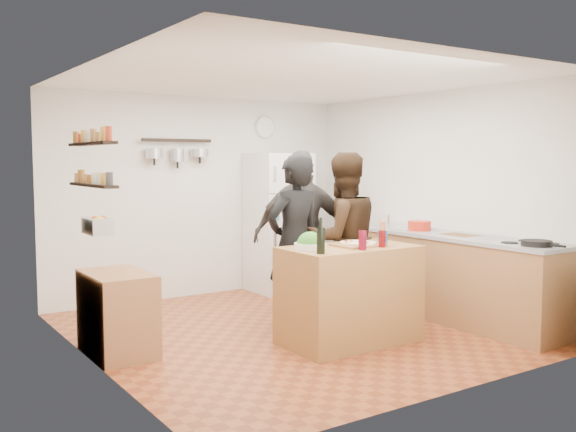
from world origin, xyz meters
TOP-DOWN VIEW (x-y plane):
  - room_shell at (0.00, 0.39)m, footprint 4.20×4.20m
  - prep_island at (0.19, -0.65)m, footprint 1.25×0.72m
  - pizza_board at (0.27, -0.67)m, footprint 0.42×0.34m
  - pizza at (0.27, -0.67)m, footprint 0.34×0.34m
  - salad_bowl at (-0.23, -0.60)m, footprint 0.29×0.29m
  - wine_bottle at (-0.31, -0.87)m, footprint 0.07×0.07m
  - wine_glass_near at (0.14, -0.89)m, footprint 0.07×0.07m
  - wine_glass_far at (0.41, -0.85)m, footprint 0.06×0.06m
  - pepper_mill at (0.64, -0.60)m, footprint 0.06×0.06m
  - salt_canister at (0.49, -0.77)m, footprint 0.09×0.09m
  - person_left at (-0.03, -0.05)m, footprint 0.69×0.49m
  - person_center at (0.53, -0.11)m, footprint 0.98×0.82m
  - person_back at (0.35, 0.33)m, footprint 1.15×0.86m
  - counter_run at (1.70, -0.55)m, footprint 0.63×2.63m
  - stove_top at (1.70, -1.50)m, footprint 0.60×0.62m
  - skillet at (1.60, -1.64)m, footprint 0.28×0.28m
  - sink at (1.70, 0.30)m, footprint 0.50×0.80m
  - cutting_board at (1.70, -0.64)m, footprint 0.30×0.40m
  - red_bowl at (1.65, -0.10)m, footprint 0.26×0.26m
  - fridge at (0.95, 1.75)m, footprint 0.70×0.68m
  - wall_clock at (0.95, 2.08)m, footprint 0.30×0.03m
  - spice_shelf_lower at (-1.93, 0.20)m, footprint 0.12×1.00m
  - spice_shelf_upper at (-1.93, 0.20)m, footprint 0.12×1.00m
  - produce_basket at (-1.90, 0.20)m, footprint 0.18×0.35m
  - side_table at (-1.74, 0.20)m, footprint 0.50×0.80m
  - pot_rack at (-0.35, 2.00)m, footprint 0.90×0.04m

SIDE VIEW (x-z plane):
  - side_table at x=-1.74m, z-range 0.00..0.73m
  - counter_run at x=1.70m, z-range 0.00..0.90m
  - prep_island at x=0.19m, z-range 0.00..0.91m
  - person_left at x=-0.03m, z-range 0.00..1.77m
  - person_center at x=0.53m, z-range 0.00..1.79m
  - fridge at x=0.95m, z-range 0.00..1.80m
  - person_back at x=0.35m, z-range 0.00..1.82m
  - stove_top at x=1.70m, z-range 0.90..0.92m
  - cutting_board at x=1.70m, z-range 0.90..0.92m
  - sink at x=1.70m, z-range 0.90..0.93m
  - pizza_board at x=0.27m, z-range 0.91..0.93m
  - salad_bowl at x=-0.23m, z-range 0.91..0.97m
  - pizza at x=0.27m, z-range 0.93..0.95m
  - skillet at x=1.60m, z-range 0.92..0.97m
  - red_bowl at x=1.65m, z-range 0.92..1.03m
  - salt_canister at x=0.49m, z-range 0.91..1.05m
  - wine_glass_far at x=0.41m, z-range 0.91..1.07m
  - wine_glass_near at x=0.14m, z-range 0.91..1.09m
  - pepper_mill at x=0.64m, z-range 0.91..1.09m
  - wine_bottle at x=-0.31m, z-range 0.91..1.13m
  - produce_basket at x=-1.90m, z-range 1.08..1.22m
  - room_shell at x=0.00m, z-range -0.85..3.35m
  - spice_shelf_lower at x=-1.93m, z-range 1.49..1.51m
  - spice_shelf_upper at x=-1.93m, z-range 1.84..1.86m
  - pot_rack at x=-0.35m, z-range 1.93..1.97m
  - wall_clock at x=0.95m, z-range 2.00..2.30m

